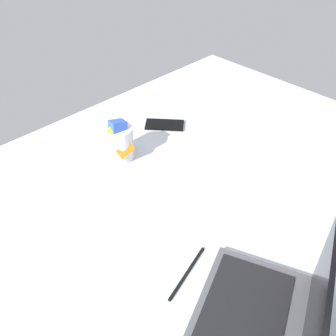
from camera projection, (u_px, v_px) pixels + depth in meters
The scene contains 5 objects.
bed_mattress at pixel (193, 241), 110.78cm from camera, with size 180.00×140.00×18.00cm, color #B7BCC6.
laptop at pixel (266, 321), 77.33cm from camera, with size 39.23×33.72×23.00cm.
snack_cup at pixel (119, 141), 123.25cm from camera, with size 9.00×10.18×14.35cm.
cell_phone at pixel (165, 125), 141.60cm from camera, with size 6.80×14.00×0.80cm, color black.
charger_cable at pixel (187, 273), 91.19cm from camera, with size 17.00×0.60×0.60cm, color black.
Camera 1 is at (56.34, 46.91, 94.98)cm, focal length 41.12 mm.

